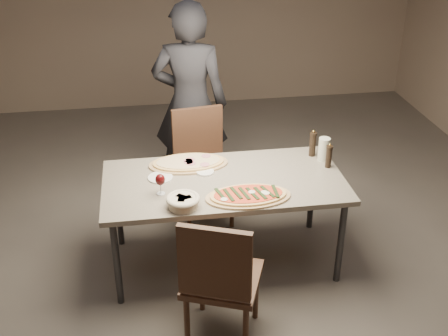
{
  "coord_description": "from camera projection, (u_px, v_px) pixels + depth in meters",
  "views": [
    {
      "loc": [
        -0.55,
        -3.61,
        2.8
      ],
      "look_at": [
        0.0,
        0.0,
        0.85
      ],
      "focal_mm": 45.0,
      "sensor_mm": 36.0,
      "label": 1
    }
  ],
  "objects": [
    {
      "name": "bread_basket",
      "position": [
        183.0,
        201.0,
        3.83
      ],
      "size": [
        0.23,
        0.23,
        0.08
      ],
      "rotation": [
        0.0,
        0.0,
        0.32
      ],
      "color": "beige",
      "rests_on": "dining_table"
    },
    {
      "name": "side_plate",
      "position": [
        160.0,
        178.0,
        4.2
      ],
      "size": [
        0.19,
        0.19,
        0.01
      ],
      "rotation": [
        0.0,
        0.0,
        0.02
      ],
      "color": "white",
      "rests_on": "dining_table"
    },
    {
      "name": "carafe",
      "position": [
        324.0,
        149.0,
        4.43
      ],
      "size": [
        0.09,
        0.09,
        0.19
      ],
      "rotation": [
        0.0,
        0.0,
        -0.1
      ],
      "color": "silver",
      "rests_on": "dining_table"
    },
    {
      "name": "pepper_mill_right",
      "position": [
        329.0,
        156.0,
        4.32
      ],
      "size": [
        0.05,
        0.05,
        0.2
      ],
      "rotation": [
        0.0,
        0.0,
        -0.43
      ],
      "color": "black",
      "rests_on": "dining_table"
    },
    {
      "name": "chair_near",
      "position": [
        219.0,
        276.0,
        3.5
      ],
      "size": [
        0.61,
        0.61,
        0.99
      ],
      "rotation": [
        0.0,
        0.0,
        -0.37
      ],
      "color": "#43291C",
      "rests_on": "ground"
    },
    {
      "name": "diner",
      "position": [
        190.0,
        104.0,
        5.04
      ],
      "size": [
        0.76,
        0.59,
        1.86
      ],
      "primitive_type": "imported",
      "rotation": [
        0.0,
        0.0,
        2.91
      ],
      "color": "black",
      "rests_on": "ground"
    },
    {
      "name": "chair_far",
      "position": [
        201.0,
        159.0,
        4.9
      ],
      "size": [
        0.53,
        0.53,
        0.99
      ],
      "rotation": [
        0.0,
        0.0,
        3.28
      ],
      "color": "#43291C",
      "rests_on": "ground"
    },
    {
      "name": "dining_table",
      "position": [
        224.0,
        186.0,
        4.21
      ],
      "size": [
        1.8,
        0.9,
        0.75
      ],
      "color": "gray",
      "rests_on": "ground"
    },
    {
      "name": "pepper_mill_left",
      "position": [
        313.0,
        144.0,
        4.49
      ],
      "size": [
        0.06,
        0.06,
        0.22
      ],
      "rotation": [
        0.0,
        0.0,
        0.11
      ],
      "color": "black",
      "rests_on": "dining_table"
    },
    {
      "name": "ham_pizza",
      "position": [
        189.0,
        163.0,
        4.39
      ],
      "size": [
        0.62,
        0.34,
        0.04
      ],
      "rotation": [
        0.0,
        0.0,
        0.04
      ],
      "color": "tan",
      "rests_on": "dining_table"
    },
    {
      "name": "zucchini_pizza",
      "position": [
        248.0,
        196.0,
        3.95
      ],
      "size": [
        0.61,
        0.34,
        0.05
      ],
      "rotation": [
        0.0,
        0.0,
        0.4
      ],
      "color": "tan",
      "rests_on": "dining_table"
    },
    {
      "name": "wine_glass",
      "position": [
        160.0,
        180.0,
        3.95
      ],
      "size": [
        0.07,
        0.07,
        0.16
      ],
      "rotation": [
        0.0,
        0.0,
        -0.27
      ],
      "color": "silver",
      "rests_on": "dining_table"
    },
    {
      "name": "room",
      "position": [
        224.0,
        98.0,
        3.88
      ],
      "size": [
        7.0,
        7.0,
        7.0
      ],
      "color": "#57504B",
      "rests_on": "ground"
    },
    {
      "name": "oil_dish",
      "position": [
        205.0,
        172.0,
        4.28
      ],
      "size": [
        0.13,
        0.13,
        0.02
      ],
      "rotation": [
        0.0,
        0.0,
        0.27
      ],
      "color": "white",
      "rests_on": "dining_table"
    }
  ]
}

